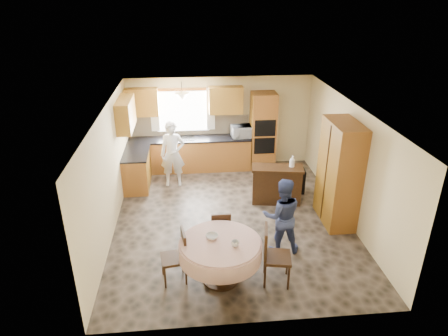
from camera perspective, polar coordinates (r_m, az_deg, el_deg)
name	(u,v)px	position (r m, az deg, el deg)	size (l,w,h in m)	color
floor	(232,218)	(8.86, 1.10, -7.22)	(5.00, 6.00, 0.01)	brown
ceiling	(233,108)	(7.83, 1.25, 8.53)	(5.00, 6.00, 0.01)	white
wall_back	(220,122)	(11.05, -0.61, 6.56)	(5.00, 0.02, 2.50)	beige
wall_front	(257,255)	(5.70, 4.68, -12.31)	(5.00, 0.02, 2.50)	beige
wall_left	(109,172)	(8.38, -16.08, -0.51)	(0.02, 6.00, 2.50)	beige
wall_right	(349,162)	(8.89, 17.40, 0.79)	(0.02, 6.00, 2.50)	beige
window	(183,111)	(10.90, -5.91, 8.09)	(1.40, 0.03, 1.10)	white
curtain_left	(154,111)	(10.87, -9.91, 8.09)	(0.22, 0.02, 1.15)	white
curtain_right	(211,109)	(10.85, -1.91, 8.42)	(0.22, 0.02, 1.15)	white
base_cab_back	(190,155)	(11.02, -4.87, 1.92)	(3.30, 0.60, 0.88)	#A95B2D
counter_back	(190,139)	(10.85, -4.95, 4.16)	(3.30, 0.64, 0.04)	black
base_cab_left	(137,170)	(10.28, -12.32, -0.31)	(0.60, 1.20, 0.88)	#A95B2D
counter_left	(135,153)	(10.10, -12.55, 2.06)	(0.64, 1.20, 0.04)	black
backsplash	(189,126)	(11.03, -5.03, 6.05)	(3.30, 0.02, 0.55)	#C4AE8A
wall_cab_left	(142,102)	(10.74, -11.66, 9.19)	(0.85, 0.33, 0.72)	#C88932
wall_cab_right	(226,100)	(10.72, 0.26, 9.67)	(0.90, 0.33, 0.72)	#C88932
wall_cab_side	(126,114)	(9.79, -13.88, 7.49)	(0.33, 1.20, 0.72)	#C88932
oven_tower	(263,131)	(10.98, 5.55, 5.27)	(0.66, 0.62, 2.12)	#A95B2D
oven_upper	(265,128)	(10.62, 5.91, 5.68)	(0.56, 0.01, 0.45)	black
oven_lower	(264,146)	(10.79, 5.79, 3.16)	(0.56, 0.01, 0.45)	black
pendant	(182,97)	(10.30, -6.03, 10.12)	(0.36, 0.36, 0.18)	beige
sideboard	(276,186)	(9.40, 7.51, -2.50)	(1.17, 0.48, 0.84)	#3D2610
space_heater	(295,181)	(9.96, 10.14, -1.82)	(0.44, 0.31, 0.60)	black
cupboard	(339,174)	(8.63, 16.17, -0.77)	(0.58, 1.17, 2.23)	#A95B2D
dining_table	(220,250)	(6.83, -0.52, -11.68)	(1.40, 1.40, 0.80)	#3D2610
chair_left	(178,254)	(6.96, -6.61, -12.06)	(0.48, 0.48, 0.96)	#3D2610
chair_back	(221,230)	(7.59, -0.47, -8.80)	(0.38, 0.38, 0.88)	#3D2610
chair_right	(272,253)	(6.89, 6.91, -11.91)	(0.53, 0.53, 1.06)	#3D2610
framed_picture	(342,133)	(9.13, 16.46, 4.78)	(0.06, 0.57, 0.47)	#EDA745
microwave	(242,131)	(10.84, 2.63, 5.24)	(0.59, 0.40, 0.32)	silver
person_sink	(173,154)	(10.05, -7.35, 1.97)	(0.61, 0.40, 1.68)	silver
person_dining	(282,216)	(7.58, 8.25, -6.77)	(0.73, 0.57, 1.51)	navy
bowl_sideboard	(267,169)	(9.16, 6.17, -0.09)	(0.22, 0.22, 0.05)	#B2B2B2
bottle_sideboard	(292,162)	(9.24, 9.70, 0.81)	(0.13, 0.13, 0.32)	silver
cup_table	(235,244)	(6.60, 1.62, -10.76)	(0.13, 0.13, 0.10)	#B2B2B2
bowl_table	(212,237)	(6.80, -1.73, -9.76)	(0.21, 0.21, 0.07)	#B2B2B2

